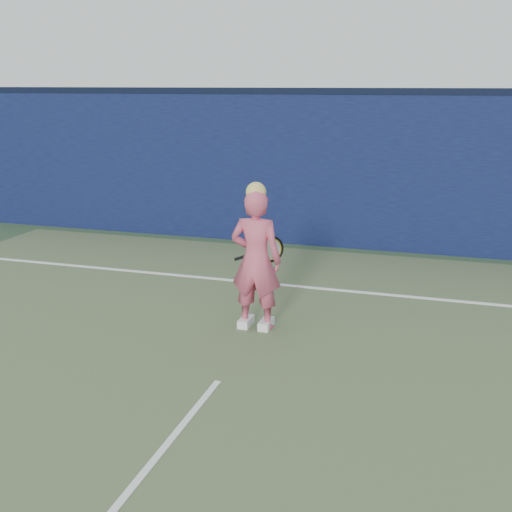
% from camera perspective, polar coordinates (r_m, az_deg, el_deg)
% --- Properties ---
extents(ground, '(80.00, 80.00, 0.00)m').
position_cam_1_polar(ground, '(5.25, -7.34, -15.71)').
color(ground, '#2B462B').
rests_on(ground, ground).
extents(backstop_wall, '(24.00, 0.40, 2.50)m').
position_cam_1_polar(backstop_wall, '(10.85, 6.75, 7.48)').
color(backstop_wall, '#0C1235').
rests_on(backstop_wall, ground).
extents(wall_cap, '(24.00, 0.42, 0.10)m').
position_cam_1_polar(wall_cap, '(10.75, 6.97, 14.36)').
color(wall_cap, black).
rests_on(wall_cap, backstop_wall).
extents(player, '(0.58, 0.38, 1.66)m').
position_cam_1_polar(player, '(7.06, -0.00, -0.31)').
color(player, '#CB4F6A').
rests_on(player, ground).
extents(racket, '(0.56, 0.29, 0.32)m').
position_cam_1_polar(racket, '(7.53, 1.13, 0.55)').
color(racket, black).
rests_on(racket, ground).
extents(court_lines, '(11.00, 12.04, 0.01)m').
position_cam_1_polar(court_lines, '(4.99, -8.97, -17.39)').
color(court_lines, white).
rests_on(court_lines, court_surface).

